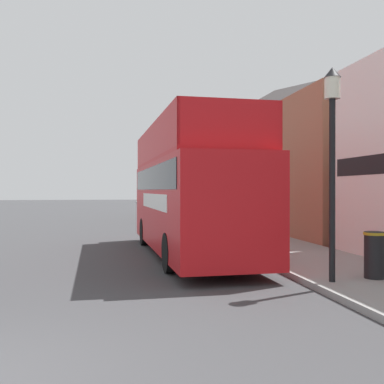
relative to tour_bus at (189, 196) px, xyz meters
name	(u,v)px	position (x,y,z in m)	size (l,w,h in m)	color
ground_plane	(80,227)	(-4.19, 11.83, -1.89)	(144.00, 144.00, 0.00)	#3D3D3F
sidewalk	(221,228)	(3.26, 8.83, -1.82)	(3.12, 108.00, 0.14)	gray
brick_terrace_rear	(275,157)	(7.82, 12.97, 2.33)	(6.00, 25.08, 8.43)	#9E664C
tour_bus	(189,196)	(0.00, 0.00, 0.00)	(2.77, 9.76, 4.11)	red
parked_car_ahead_of_bus	(172,217)	(0.61, 8.33, -1.15)	(1.81, 4.04, 1.58)	silver
lamp_post_nearest	(332,133)	(2.16, -5.32, 1.40)	(0.35, 0.35, 4.55)	black
lamp_post_second	(238,156)	(2.26, 2.21, 1.50)	(0.35, 0.35, 4.71)	black
lamp_post_third	(200,168)	(2.33, 9.74, 1.41)	(0.35, 0.35, 4.57)	black
litter_bin	(374,254)	(3.26, -5.15, -1.20)	(0.48, 0.48, 1.03)	black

